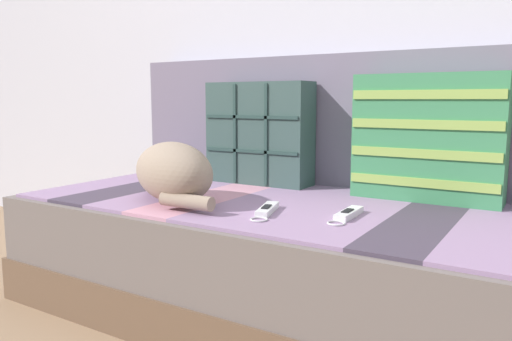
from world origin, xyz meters
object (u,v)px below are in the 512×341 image
game_remote_near (267,210)px  sleeping_cat (171,173)px  couch (291,257)px  throw_pillow_quilted (259,133)px  game_remote_far (348,214)px  throw_pillow_striped (428,138)px

game_remote_near → sleeping_cat: bearing=-178.2°
sleeping_cat → couch: bearing=33.6°
throw_pillow_quilted → game_remote_far: size_ratio=2.10×
throw_pillow_quilted → game_remote_near: (0.29, -0.44, -0.19)m
throw_pillow_quilted → game_remote_far: (0.51, -0.36, -0.19)m
throw_pillow_striped → game_remote_far: (-0.12, -0.36, -0.19)m
game_remote_far → game_remote_near: bearing=-161.5°
throw_pillow_quilted → couch: bearing=-41.3°
game_remote_near → game_remote_far: same height
sleeping_cat → game_remote_near: sleeping_cat is taller
couch → throw_pillow_striped: throw_pillow_striped is taller
couch → sleeping_cat: (-0.32, -0.22, 0.28)m
sleeping_cat → game_remote_near: 0.36m
couch → game_remote_far: size_ratio=9.19×
throw_pillow_striped → game_remote_near: bearing=-128.1°
sleeping_cat → game_remote_far: (0.57, 0.08, -0.08)m
throw_pillow_quilted → sleeping_cat: bearing=-97.4°
throw_pillow_quilted → game_remote_near: throw_pillow_quilted is taller
throw_pillow_striped → game_remote_far: 0.43m
throw_pillow_quilted → throw_pillow_striped: bearing=-0.0°
couch → sleeping_cat: size_ratio=4.09×
throw_pillow_striped → game_remote_near: 0.59m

